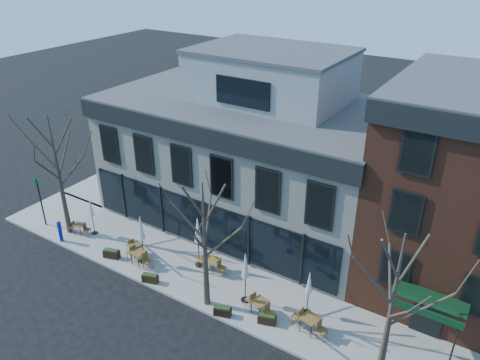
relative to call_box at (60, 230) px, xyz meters
The scene contains 25 objects.
ground 9.11m from the call_box, 27.59° to the left, with size 120.00×120.00×0.00m, color black.
sidewalk_front 11.50m from the call_box, 10.29° to the left, with size 33.50×4.70×0.15m, color gray.
sidewalk_side 10.73m from the call_box, 107.49° to the left, with size 4.50×12.00×0.15m, color gray.
corner_building 12.89m from the call_box, 48.81° to the left, with size 18.39×10.39×11.10m.
red_brick_building 23.43m from the call_box, 23.58° to the left, with size 8.20×11.78×11.18m.
tree_corner 3.50m from the call_box, 114.32° to the left, with size 3.93×3.98×7.92m.
tree_mid 11.42m from the call_box, ahead, with size 3.50×3.55×7.04m.
tree_right 20.29m from the call_box, ahead, with size 3.72×3.77×7.48m.
sign_pole 2.81m from the call_box, 164.14° to the left, with size 0.50×0.10×3.40m.
call_box is the anchor object (origin of this frame).
cafe_set_0 1.28m from the call_box, 75.84° to the left, with size 1.58×0.81×0.81m.
cafe_set_1 5.20m from the call_box, 15.55° to the left, with size 1.72×0.84×0.88m.
cafe_set_2 5.83m from the call_box, ahead, with size 1.95×0.85×1.01m.
cafe_set_3 10.05m from the call_box, 14.88° to the left, with size 1.88×0.77×0.99m.
cafe_set_4 13.78m from the call_box, ahead, with size 1.89×0.94×0.97m.
cafe_set_5 16.39m from the call_box, ahead, with size 1.99×0.90×1.02m.
umbrella_0 2.25m from the call_box, 57.78° to the left, with size 0.40×0.40×2.49m.
umbrella_1 6.10m from the call_box, 11.86° to the left, with size 0.48×0.48×3.02m.
umbrella_2 9.28m from the call_box, 16.82° to the left, with size 0.50×0.50×3.15m.
umbrella_3 12.77m from the call_box, ahead, with size 0.47×0.47×2.96m.
umbrella_4 15.93m from the call_box, ahead, with size 0.40×0.40×2.48m.
planter_0 3.99m from the call_box, ahead, with size 1.04×0.66×0.54m.
planter_1 7.41m from the call_box, ahead, with size 0.97×0.62×0.50m.
planter_2 12.22m from the call_box, ahead, with size 0.95×0.63×0.49m.
planter_3 14.40m from the call_box, ahead, with size 0.96×0.62×0.50m.
Camera 1 is at (14.49, -18.82, 16.86)m, focal length 35.00 mm.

